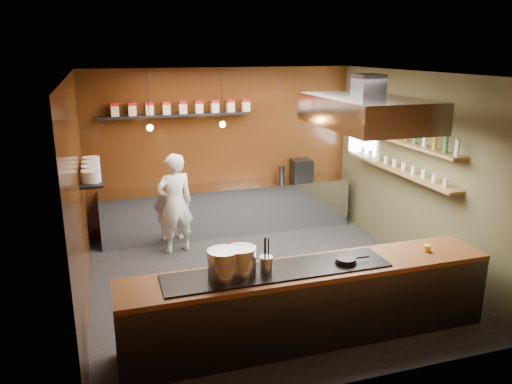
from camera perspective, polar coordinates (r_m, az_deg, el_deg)
name	(u,v)px	position (r m, az deg, el deg)	size (l,w,h in m)	color
floor	(266,280)	(7.54, 1.11, -10.06)	(5.00, 5.00, 0.00)	black
back_wall	(223,150)	(9.35, -3.76, 4.81)	(5.00, 5.00, 0.00)	#311809
left_wall	(79,199)	(6.67, -19.62, -0.74)	(5.00, 5.00, 0.00)	#311809
right_wall	(419,171)	(8.14, 18.09, 2.34)	(5.00, 5.00, 0.00)	#4B4A2A
ceiling	(267,74)	(6.78, 1.25, 13.34)	(5.00, 5.00, 0.00)	silver
window_pane	(363,129)	(9.45, 12.11, 7.07)	(1.00, 1.00, 0.00)	white
prep_counter	(229,209)	(9.31, -3.15, -1.92)	(4.60, 0.65, 0.90)	silver
pass_counter	(309,303)	(6.00, 6.09, -12.46)	(4.40, 0.72, 0.94)	#38383D
tin_shelf	(175,115)	(8.93, -9.30, 8.66)	(2.60, 0.26, 0.04)	black
plate_shelf	(92,176)	(7.62, -18.28, 1.80)	(0.30, 1.40, 0.04)	black
bottle_shelf_upper	(401,141)	(8.21, 16.23, 5.60)	(0.26, 2.80, 0.04)	brown
bottle_shelf_lower	(399,170)	(8.30, 15.98, 2.42)	(0.26, 2.80, 0.04)	brown
extractor_hood	(367,111)	(6.99, 12.57, 8.98)	(1.20, 2.00, 0.72)	#38383D
pendant_left	(150,125)	(8.23, -12.06, 7.55)	(0.10, 0.10, 0.95)	black
pendant_right	(223,121)	(8.43, -3.85, 8.06)	(0.10, 0.10, 0.95)	black
storage_tins	(183,107)	(8.94, -8.37, 9.55)	(2.43, 0.13, 0.22)	beige
plate_stacks	(91,169)	(7.60, -18.35, 2.53)	(0.26, 1.16, 0.16)	silver
bottles	(402,132)	(8.19, 16.31, 6.57)	(0.06, 2.66, 0.24)	silver
wine_glasses	(399,165)	(8.28, 16.02, 2.99)	(0.07, 2.37, 0.13)	silver
stockpot_large	(241,261)	(5.48, -1.68, -7.91)	(0.33, 0.33, 0.32)	silver
stockpot_small	(223,264)	(5.41, -3.75, -8.23)	(0.34, 0.34, 0.32)	silver
utensil_crock	(266,265)	(5.54, 1.18, -8.31)	(0.15, 0.15, 0.19)	silver
frying_pan	(346,261)	(5.90, 10.28, -7.71)	(0.42, 0.25, 0.06)	black
butter_jar	(427,248)	(6.52, 18.94, -6.09)	(0.09, 0.09, 0.08)	yellow
espresso_machine	(302,169)	(9.65, 5.23, 2.63)	(0.37, 0.35, 0.37)	black
chef	(175,204)	(8.37, -9.24, -1.32)	(0.62, 0.41, 1.70)	white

